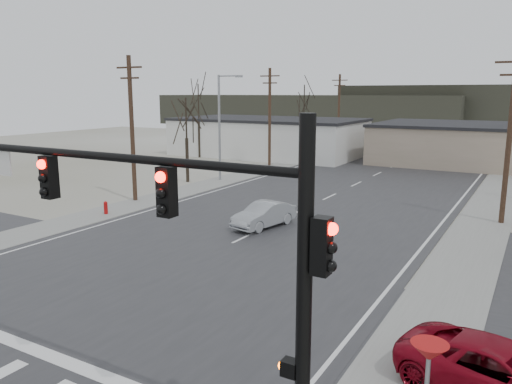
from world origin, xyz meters
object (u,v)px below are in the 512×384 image
sedan_crossing (264,215)px  car_far_a (423,149)px  fire_hydrant (106,208)px  traffic_signal_mast (213,245)px  car_far_b (386,149)px  car_parked_red (503,374)px

sedan_crossing → car_far_a: car_far_a is taller
fire_hydrant → car_far_a: car_far_a is taller
traffic_signal_mast → car_far_b: bearing=102.0°
car_far_a → car_far_b: (-4.32, -0.47, -0.19)m
fire_hydrant → car_far_a: bearing=74.5°
fire_hydrant → car_far_b: bearing=80.3°
fire_hydrant → car_far_b: 39.88m
sedan_crossing → car_far_a: (1.00, 37.44, 0.14)m
traffic_signal_mast → sedan_crossing: traffic_signal_mast is taller
sedan_crossing → fire_hydrant: bearing=-155.5°
fire_hydrant → car_parked_red: 24.76m
traffic_signal_mast → sedan_crossing: bearing=115.9°
sedan_crossing → car_parked_red: car_parked_red is taller
fire_hydrant → sedan_crossing: 10.33m
car_far_a → car_parked_red: bearing=94.1°
traffic_signal_mast → car_far_a: (-7.04, 53.97, -3.79)m
sedan_crossing → car_far_a: bearing=100.0°
car_far_a → car_far_b: car_far_a is taller
traffic_signal_mast → car_parked_red: size_ratio=1.75×
fire_hydrant → car_far_b: size_ratio=0.23×
sedan_crossing → car_far_b: sedan_crossing is taller
fire_hydrant → car_far_b: car_far_b is taller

